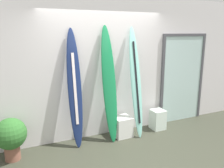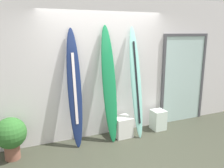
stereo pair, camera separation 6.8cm
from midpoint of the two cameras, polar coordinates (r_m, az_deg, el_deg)
The scene contains 9 objects.
ground at distance 4.05m, azimuth 5.30°, elevation -18.92°, with size 8.00×8.00×0.04m, color #37392C.
wall_back at distance 4.68m, azimuth -1.91°, elevation 4.14°, with size 7.20×0.20×2.80m, color silver.
surfboard_navy at distance 4.24m, azimuth -8.82°, elevation -1.41°, with size 0.27×0.40×2.19m.
surfboard_emerald at distance 4.41m, azimuth -0.30°, elevation -0.07°, with size 0.28×0.48×2.24m.
surfboard_seafoam at distance 4.64m, azimuth 6.42°, elevation 0.35°, with size 0.22×0.51×2.22m.
display_block_left at distance 5.22m, azimuth 11.77°, elevation -8.68°, with size 0.28×0.28×0.43m.
display_block_center at distance 4.80m, azimuth 2.99°, elevation -10.51°, with size 0.36×0.36×0.41m.
glass_door at distance 5.66m, azimuth 17.64°, elevation 1.65°, with size 1.21×0.06×2.07m.
potted_plant at distance 4.24m, azimuth -23.47°, elevation -11.53°, with size 0.52×0.52×0.73m.
Camera 2 is at (-1.64, -3.03, 2.12)m, focal length 36.77 mm.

